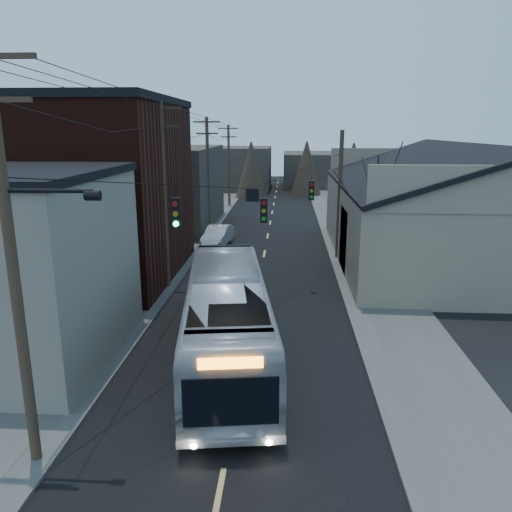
{
  "coord_description": "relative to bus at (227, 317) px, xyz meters",
  "views": [
    {
      "loc": [
        1.53,
        -8.1,
        8.58
      ],
      "look_at": [
        0.18,
        13.65,
        3.0
      ],
      "focal_mm": 35.0,
      "sensor_mm": 36.0,
      "label": 1
    }
  ],
  "objects": [
    {
      "name": "road_surface",
      "position": [
        0.64,
        20.67,
        -1.71
      ],
      "size": [
        9.0,
        110.0,
        0.02
      ],
      "primitive_type": "cube",
      "color": "black",
      "rests_on": "ground"
    },
    {
      "name": "sidewalk_left",
      "position": [
        -5.86,
        20.67,
        -1.66
      ],
      "size": [
        4.0,
        110.0,
        0.12
      ],
      "primitive_type": "cube",
      "color": "#474744",
      "rests_on": "ground"
    },
    {
      "name": "sidewalk_right",
      "position": [
        7.14,
        20.67,
        -1.66
      ],
      "size": [
        4.0,
        110.0,
        0.12
      ],
      "primitive_type": "cube",
      "color": "#474744",
      "rests_on": "ground"
    },
    {
      "name": "building_clapboard",
      "position": [
        -8.36,
        -0.33,
        1.78
      ],
      "size": [
        8.0,
        8.0,
        7.0
      ],
      "primitive_type": "cube",
      "color": "gray",
      "rests_on": "ground"
    },
    {
      "name": "building_brick",
      "position": [
        -9.36,
        10.67,
        3.28
      ],
      "size": [
        10.0,
        12.0,
        10.0
      ],
      "primitive_type": "cube",
      "color": "black",
      "rests_on": "ground"
    },
    {
      "name": "building_left_far",
      "position": [
        -8.86,
        26.67,
        1.78
      ],
      "size": [
        9.0,
        14.0,
        7.0
      ],
      "primitive_type": "cube",
      "color": "#342F2A",
      "rests_on": "ground"
    },
    {
      "name": "warehouse",
      "position": [
        13.64,
        15.67,
        0.98
      ],
      "size": [
        16.16,
        20.6,
        7.73
      ],
      "color": "gray",
      "rests_on": "ground"
    },
    {
      "name": "building_far_left",
      "position": [
        -5.36,
        55.67,
        1.28
      ],
      "size": [
        10.0,
        12.0,
        6.0
      ],
      "primitive_type": "cube",
      "color": "#342F2A",
      "rests_on": "ground"
    },
    {
      "name": "building_far_right",
      "position": [
        7.64,
        60.67,
        0.78
      ],
      "size": [
        12.0,
        14.0,
        5.0
      ],
      "primitive_type": "cube",
      "color": "#342F2A",
      "rests_on": "ground"
    },
    {
      "name": "bare_tree",
      "position": [
        7.14,
        10.67,
        1.88
      ],
      "size": [
        0.4,
        0.4,
        7.2
      ],
      "primitive_type": "cone",
      "color": "black",
      "rests_on": "ground"
    },
    {
      "name": "utility_lines",
      "position": [
        -2.47,
        14.81,
        3.24
      ],
      "size": [
        11.24,
        45.28,
        10.5
      ],
      "color": "#382B1E",
      "rests_on": "ground"
    },
    {
      "name": "bus",
      "position": [
        0.0,
        0.0,
        0.0
      ],
      "size": [
        4.51,
        12.59,
        3.43
      ],
      "primitive_type": "imported",
      "rotation": [
        0.0,
        0.0,
        3.28
      ],
      "color": "#ABB0B8",
      "rests_on": "ground"
    },
    {
      "name": "parked_car",
      "position": [
        -3.0,
        19.14,
        -0.98
      ],
      "size": [
        2.12,
        4.66,
        1.48
      ],
      "primitive_type": "imported",
      "rotation": [
        0.0,
        0.0,
        -0.13
      ],
      "color": "#A1A2A8",
      "rests_on": "ground"
    }
  ]
}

